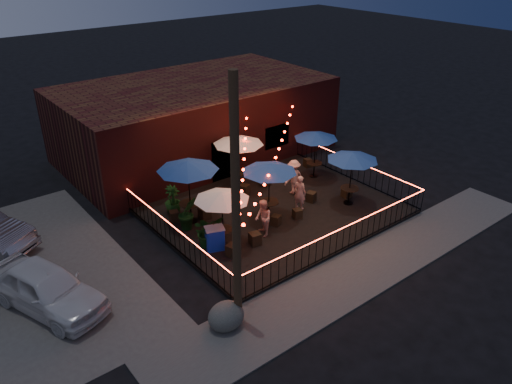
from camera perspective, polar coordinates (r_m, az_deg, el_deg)
ground at (r=20.77m, az=5.74°, el=-4.58°), size 110.00×110.00×0.00m
patio at (r=21.99m, az=2.17°, el=-2.27°), size 10.00×8.00×0.15m
sidewalk at (r=18.97m, az=12.56°, el=-8.49°), size 18.00×2.50×0.05m
brick_building at (r=27.70m, az=-6.98°, el=8.28°), size 14.00×8.00×4.00m
utility_pole at (r=14.00m, az=-2.30°, el=-2.30°), size 0.26×0.26×8.00m
fence_front at (r=19.27m, az=9.93°, el=-5.32°), size 10.00×0.04×1.04m
fence_left at (r=19.27m, az=-9.28°, el=-5.25°), size 0.04×8.00×1.04m
fence_right at (r=24.92m, az=11.01°, el=2.45°), size 0.04×8.00×1.04m
festoon_lights at (r=20.10m, az=0.64°, el=2.59°), size 10.02×8.72×1.32m
cafe_table_0 at (r=18.54m, az=-3.94°, el=-0.54°), size 2.78×2.78×2.33m
cafe_table_1 at (r=20.15m, az=-7.81°, el=2.92°), size 3.03×3.03×2.78m
cafe_table_2 at (r=20.32m, az=1.53°, el=2.70°), size 2.68×2.68×2.53m
cafe_table_3 at (r=23.00m, az=-2.03°, el=5.84°), size 2.37×2.37×2.59m
cafe_table_4 at (r=21.94m, az=10.98°, el=3.96°), size 2.94×2.94×2.48m
cafe_table_5 at (r=24.39m, az=6.87°, el=6.39°), size 2.54×2.54×2.36m
bistro_chair_0 at (r=18.87m, az=-2.73°, el=-6.66°), size 0.49×0.49×0.46m
bistro_chair_1 at (r=19.50m, az=-0.12°, el=-5.37°), size 0.48×0.48×0.49m
bistro_chair_2 at (r=21.33m, az=-9.32°, el=-2.73°), size 0.47×0.47×0.45m
bistro_chair_3 at (r=21.33m, az=-5.90°, el=-2.39°), size 0.43×0.43×0.51m
bistro_chair_4 at (r=20.79m, az=2.30°, el=-3.24°), size 0.48×0.48×0.43m
bistro_chair_5 at (r=21.34m, az=4.74°, el=-2.48°), size 0.43×0.43×0.41m
bistro_chair_6 at (r=23.20m, az=-1.35°, el=0.29°), size 0.54×0.54×0.48m
bistro_chair_7 at (r=24.05m, az=1.07°, el=1.35°), size 0.49×0.49×0.51m
bistro_chair_8 at (r=22.71m, az=6.31°, el=-0.55°), size 0.49×0.49×0.45m
bistro_chair_9 at (r=23.33m, az=10.33°, el=-0.04°), size 0.42×0.42×0.46m
bistro_chair_10 at (r=24.66m, az=2.46°, el=2.00°), size 0.53×0.53×0.50m
bistro_chair_11 at (r=26.16m, az=5.94°, el=3.34°), size 0.44×0.44×0.44m
patron_a at (r=21.82m, az=5.03°, el=-0.03°), size 0.53×0.66×1.58m
patron_b at (r=19.81m, az=0.82°, el=-3.00°), size 0.80×0.90×1.55m
patron_c at (r=23.16m, az=4.33°, el=1.76°), size 1.09×0.66×1.64m
potted_shrub_a at (r=19.32m, az=-5.52°, el=-4.46°), size 1.17×1.02×1.28m
potted_shrub_b at (r=20.47m, az=-7.82°, el=-2.39°), size 0.87×0.74×1.43m
potted_shrub_c at (r=21.75m, az=-9.50°, el=-0.90°), size 0.90×0.90×1.26m
cooler at (r=19.15m, az=-4.72°, el=-5.28°), size 0.86×0.74×0.95m
boulder at (r=15.94m, az=-3.43°, el=-13.98°), size 1.14×1.00×0.81m
car_white at (r=17.76m, az=-22.82°, el=-10.07°), size 3.23×4.78×1.51m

